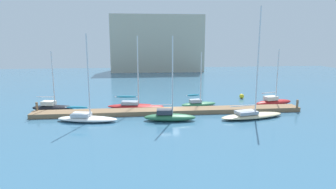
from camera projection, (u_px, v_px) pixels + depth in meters
name	position (u px, v px, depth m)	size (l,w,h in m)	color
ground_plane	(170.00, 113.00, 36.20)	(120.00, 120.00, 0.00)	#386684
dock_pier	(170.00, 111.00, 36.15)	(33.18, 2.28, 0.55)	#846647
dock_piling_near_end	(37.00, 109.00, 35.32)	(0.28, 0.28, 1.55)	#846647
dock_piling_far_end	(297.00, 106.00, 36.79)	(0.28, 0.28, 1.55)	#846647
sailboat_0	(53.00, 107.00, 37.29)	(5.66, 2.52, 7.67)	black
sailboat_1	(86.00, 117.00, 32.48)	(7.04, 3.23, 9.69)	white
sailboat_2	(135.00, 105.00, 38.62)	(7.68, 2.87, 9.54)	#B21E1E
sailboat_3	(169.00, 116.00, 32.73)	(6.00, 2.35, 9.46)	#2D7047
sailboat_4	(198.00, 103.00, 39.84)	(5.23, 2.58, 7.41)	#2D7047
sailboat_5	(251.00, 114.00, 33.83)	(8.20, 3.71, 12.71)	beige
sailboat_6	(273.00, 102.00, 40.41)	(6.01, 3.03, 7.75)	#B21E1E
mooring_buoy_yellow	(242.00, 96.00, 45.10)	(0.74, 0.74, 0.74)	yellow
harbor_building_distant	(157.00, 44.00, 83.28)	(25.94, 8.99, 15.78)	#BCB299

